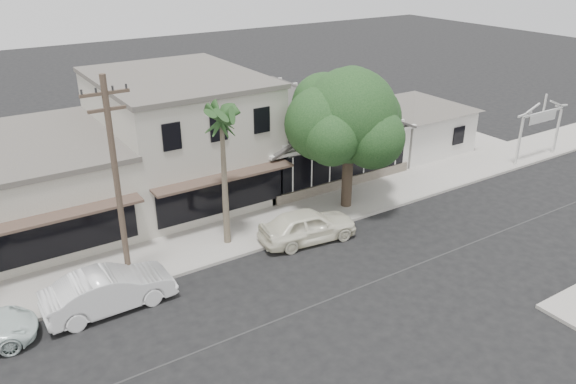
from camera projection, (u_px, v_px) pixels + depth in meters
ground at (376, 281)px, 24.00m from camera, size 140.00×140.00×0.00m
sidewalk_north at (141, 263)px, 25.17m from camera, size 90.00×3.50×0.15m
corner_shop at (307, 129)px, 34.98m from camera, size 10.40×8.60×5.10m
side_cottage at (412, 128)px, 38.76m from camera, size 6.00×6.00×3.00m
arch_sign at (543, 115)px, 35.92m from camera, size 4.12×0.12×3.95m
row_building_near at (180, 137)px, 31.53m from camera, size 8.00×10.00×6.50m
row_building_midnear at (11, 191)px, 27.53m from camera, size 10.00×10.00×4.20m
utility_pole at (117, 183)px, 21.56m from camera, size 1.80×0.24×9.00m
car_0 at (308, 225)px, 26.95m from camera, size 4.98×2.51×1.63m
car_1 at (109, 290)px, 21.91m from camera, size 5.06×1.82×1.66m
shade_tree at (346, 118)px, 28.76m from camera, size 6.89×6.23×7.64m
palm_east at (221, 119)px, 24.38m from camera, size 2.92×2.92×7.27m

